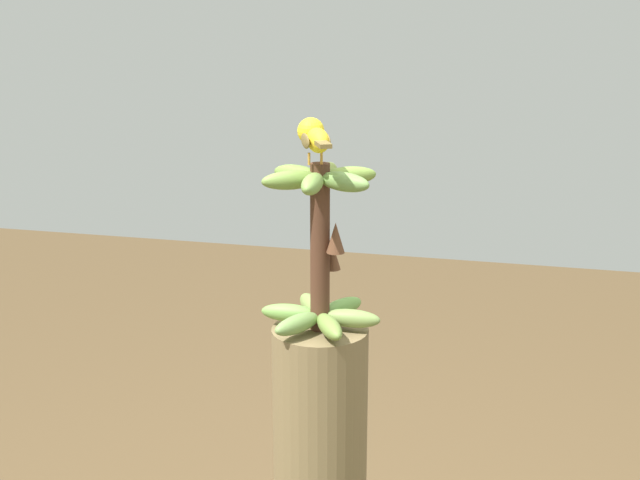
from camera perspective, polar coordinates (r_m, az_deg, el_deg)
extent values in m
cylinder|color=#4C2D1E|center=(1.66, 0.00, -0.56)|extent=(0.04, 0.04, 0.34)
ellipsoid|color=#6E9F47|center=(1.72, -2.08, -4.92)|extent=(0.04, 0.12, 0.04)
ellipsoid|color=#6F924B|center=(1.66, -1.52, -5.65)|extent=(0.12, 0.09, 0.04)
ellipsoid|color=olive|center=(1.65, 0.64, -5.84)|extent=(0.12, 0.09, 0.04)
ellipsoid|color=olive|center=(1.69, 2.11, -5.27)|extent=(0.04, 0.12, 0.04)
ellipsoid|color=#6B9E44|center=(1.75, 1.44, -4.57)|extent=(0.12, 0.09, 0.04)
ellipsoid|color=olive|center=(1.76, -0.59, -4.40)|extent=(0.12, 0.09, 0.04)
ellipsoid|color=olive|center=(1.68, 0.34, 4.56)|extent=(0.12, 0.05, 0.04)
ellipsoid|color=olive|center=(1.67, -1.54, 4.43)|extent=(0.08, 0.12, 0.04)
ellipsoid|color=olive|center=(1.61, -1.94, 4.05)|extent=(0.10, 0.12, 0.04)
ellipsoid|color=#739746|center=(1.57, -0.36, 3.79)|extent=(0.12, 0.05, 0.04)
ellipsoid|color=#6C9148|center=(1.59, 1.61, 3.93)|extent=(0.08, 0.12, 0.04)
ellipsoid|color=olive|center=(1.65, 1.90, 4.32)|extent=(0.10, 0.12, 0.04)
cone|color=brown|center=(1.64, 1.05, 0.16)|extent=(0.04, 0.04, 0.06)
cone|color=brown|center=(1.69, 0.79, -0.99)|extent=(0.04, 0.04, 0.06)
cylinder|color=#C68933|center=(1.61, 0.10, 5.50)|extent=(0.01, 0.01, 0.02)
cylinder|color=#C68933|center=(1.60, -0.74, 5.47)|extent=(0.00, 0.00, 0.02)
ellipsoid|color=yellow|center=(1.60, -0.32, 6.72)|extent=(0.10, 0.08, 0.05)
ellipsoid|color=brown|center=(1.60, 0.42, 6.71)|extent=(0.06, 0.04, 0.03)
ellipsoid|color=brown|center=(1.59, -0.99, 6.67)|extent=(0.06, 0.04, 0.03)
cube|color=brown|center=(1.53, 0.21, 6.43)|extent=(0.06, 0.04, 0.01)
sphere|color=yellow|center=(1.64, -0.62, 7.32)|extent=(0.05, 0.05, 0.05)
sphere|color=black|center=(1.64, -1.35, 7.47)|extent=(0.01, 0.01, 0.01)
cone|color=orange|center=(1.67, -0.85, 7.47)|extent=(0.03, 0.03, 0.02)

